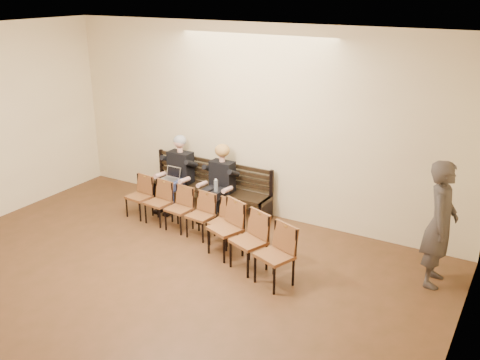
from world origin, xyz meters
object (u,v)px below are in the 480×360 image
object	(u,v)px
seated_man	(178,171)
chair_row_front	(179,209)
laptop	(170,181)
bench	(208,198)
water_bottle	(216,192)
passerby	(442,215)
bag	(219,202)
chair_row_back	(249,242)
seated_woman	(220,183)

from	to	relation	value
seated_man	chair_row_front	xyz separation A→B (m)	(0.68, -0.91, -0.31)
seated_man	laptop	bearing A→B (deg)	-98.09
bench	seated_man	distance (m)	0.78
bench	water_bottle	bearing A→B (deg)	-41.79
passerby	chair_row_front	distance (m)	4.34
chair_row_front	laptop	bearing A→B (deg)	141.46
seated_man	passerby	bearing A→B (deg)	-5.55
bench	bag	size ratio (longest dim) A/B	6.82
bag	seated_man	bearing A→B (deg)	-164.48
seated_man	bag	distance (m)	0.99
passerby	chair_row_back	xyz separation A→B (m)	(-2.52, -1.01, -0.62)
passerby	chair_row_front	bearing A→B (deg)	92.54
seated_woman	chair_row_front	distance (m)	0.98
chair_row_back	bag	bearing A→B (deg)	154.16
bench	chair_row_front	xyz separation A→B (m)	(0.07, -1.03, 0.16)
seated_man	laptop	distance (m)	0.26
chair_row_back	seated_man	bearing A→B (deg)	168.97
seated_man	laptop	size ratio (longest dim) A/B	4.46
water_bottle	seated_woman	bearing A→B (deg)	110.04
seated_woman	laptop	xyz separation A→B (m)	(-0.99, -0.22, -0.08)
seated_man	passerby	size ratio (longest dim) A/B	0.65
passerby	chair_row_back	distance (m)	2.79
laptop	water_bottle	world-z (taller)	water_bottle
bag	laptop	bearing A→B (deg)	-151.83
bench	chair_row_back	distance (m)	2.44
seated_woman	water_bottle	distance (m)	0.31
seated_woman	passerby	world-z (taller)	passerby
seated_woman	laptop	size ratio (longest dim) A/B	4.08
chair_row_back	water_bottle	bearing A→B (deg)	159.01
seated_woman	chair_row_front	bearing A→B (deg)	-107.07
seated_woman	chair_row_front	size ratio (longest dim) A/B	0.54
seated_woman	chair_row_back	xyz separation A→B (m)	(1.46, -1.49, -0.19)
seated_woman	bag	distance (m)	0.57
bench	bag	bearing A→B (deg)	28.18
passerby	chair_row_back	size ratio (longest dim) A/B	1.32
seated_woman	bag	bearing A→B (deg)	126.64
chair_row_front	passerby	bearing A→B (deg)	11.24
chair_row_back	bench	bearing A→B (deg)	158.99
bench	passerby	world-z (taller)	passerby
water_bottle	seated_man	bearing A→B (deg)	164.88
seated_man	laptop	world-z (taller)	seated_man
water_bottle	passerby	bearing A→B (deg)	-2.86
laptop	water_bottle	size ratio (longest dim) A/B	1.27
seated_man	chair_row_front	size ratio (longest dim) A/B	0.59
seated_woman	chair_row_back	size ratio (longest dim) A/B	0.79
bag	chair_row_back	world-z (taller)	chair_row_back
bag	chair_row_back	size ratio (longest dim) A/B	0.23
water_bottle	bag	size ratio (longest dim) A/B	0.65
water_bottle	passerby	world-z (taller)	passerby
laptop	chair_row_back	distance (m)	2.76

